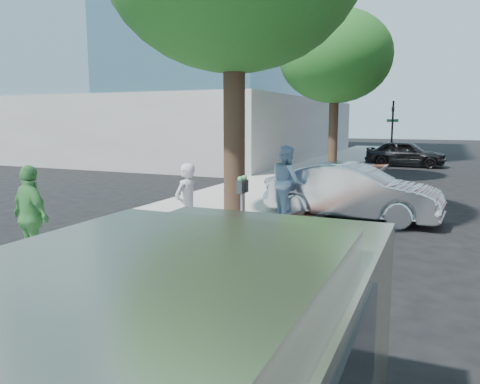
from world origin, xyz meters
The scene contains 13 objects.
ground centered at (0.00, 0.00, 0.00)m, with size 120.00×120.00×0.00m, color black.
sidewalk centered at (-1.50, 8.00, 0.07)m, with size 5.00×60.00×0.15m, color #9E9991.
brick_strip centered at (0.70, 8.00, 0.15)m, with size 0.60×60.00×0.01m, color brown.
curb centered at (1.05, 8.00, 0.07)m, with size 0.10×60.00×0.15m, color gray.
office_base centered at (-13.00, 22.00, 2.00)m, with size 18.20×22.20×4.00m, color gray.
signal_near centered at (0.90, 22.00, 2.25)m, with size 0.70×0.15×3.80m.
tree_far centered at (-0.50, 12.00, 5.30)m, with size 4.80×4.80×7.14m.
parking_meter centered at (0.63, -0.43, 1.21)m, with size 0.12×0.32×1.47m.
person_gray centered at (-0.64, -0.35, 0.98)m, with size 0.60×0.40×1.66m, color silver.
person_officer centered at (0.33, 3.13, 1.08)m, with size 0.90×0.70×1.86m, color #84A9CD.
person_green centered at (-2.28, -2.70, 1.03)m, with size 1.03×0.43×1.76m, color #408C44.
sedan_silver centered at (1.86, 4.14, 0.75)m, with size 1.59×4.55×1.50m, color silver.
bg_car centered at (1.92, 19.90, 0.74)m, with size 1.76×4.37×1.49m, color black.
Camera 1 is at (4.11, -8.36, 2.66)m, focal length 35.00 mm.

